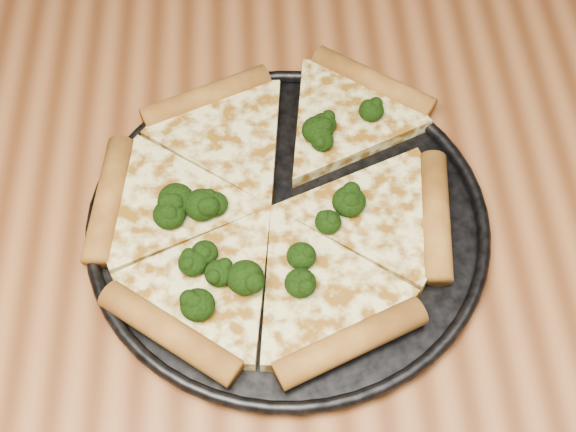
{
  "coord_description": "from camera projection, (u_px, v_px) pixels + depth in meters",
  "views": [
    {
      "loc": [
        0.09,
        -0.27,
        1.32
      ],
      "look_at": [
        0.1,
        0.1,
        0.77
      ],
      "focal_mm": 49.9,
      "sensor_mm": 36.0,
      "label": 1
    }
  ],
  "objects": [
    {
      "name": "dining_table",
      "position": [
        173.0,
        383.0,
        0.69
      ],
      "size": [
        1.2,
        0.9,
        0.75
      ],
      "color": "#96582E",
      "rests_on": "ground"
    },
    {
      "name": "pizza",
      "position": [
        275.0,
        203.0,
        0.67
      ],
      "size": [
        0.31,
        0.34,
        0.02
      ],
      "rotation": [
        0.0,
        0.0,
        0.41
      ],
      "color": "#EAE28F",
      "rests_on": "pizza_pan"
    },
    {
      "name": "pizza_pan",
      "position": [
        288.0,
        222.0,
        0.67
      ],
      "size": [
        0.34,
        0.34,
        0.02
      ],
      "color": "black",
      "rests_on": "dining_table"
    },
    {
      "name": "broccoli_florets",
      "position": [
        255.0,
        215.0,
        0.65
      ],
      "size": [
        0.2,
        0.21,
        0.02
      ],
      "color": "black",
      "rests_on": "pizza"
    }
  ]
}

